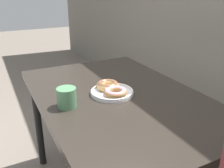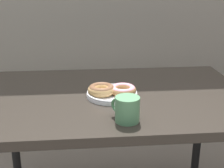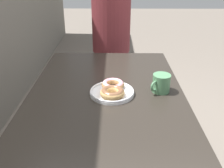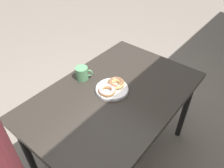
# 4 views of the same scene
# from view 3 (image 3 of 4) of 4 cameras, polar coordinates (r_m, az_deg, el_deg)

# --- Properties ---
(dining_table) EXTENTS (1.27, 0.83, 0.75)m
(dining_table) POSITION_cam_3_polar(r_m,az_deg,el_deg) (1.38, -1.31, -4.74)
(dining_table) COLOR #28231E
(dining_table) RESTS_ON ground_plane
(donut_plate) EXTENTS (0.25, 0.23, 0.06)m
(donut_plate) POSITION_cam_3_polar(r_m,az_deg,el_deg) (1.31, 0.09, -1.38)
(donut_plate) COLOR white
(donut_plate) RESTS_ON dining_table
(coffee_mug) EXTENTS (0.11, 0.11, 0.10)m
(coffee_mug) POSITION_cam_3_polar(r_m,az_deg,el_deg) (1.35, 11.14, 0.20)
(coffee_mug) COLOR #4C7F56
(coffee_mug) RESTS_ON dining_table
(person_figure) EXTENTS (0.33, 0.32, 1.38)m
(person_figure) POSITION_cam_3_polar(r_m,az_deg,el_deg) (2.17, -0.19, 8.79)
(person_figure) COLOR brown
(person_figure) RESTS_ON ground_plane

